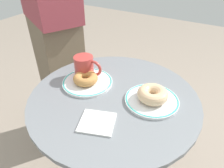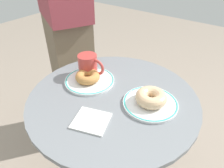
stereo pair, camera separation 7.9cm
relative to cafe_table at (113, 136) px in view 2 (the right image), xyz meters
name	(u,v)px [view 2 (the right image)]	position (x,y,z in m)	size (l,w,h in m)	color
cafe_table	(113,136)	(0.00, 0.00, 0.00)	(0.66, 0.66, 0.76)	slate
plate_left	(90,80)	(-0.14, 0.02, 0.24)	(0.21, 0.21, 0.01)	white
plate_right	(150,103)	(0.14, 0.04, 0.24)	(0.20, 0.20, 0.01)	white
donut_old_fashioned	(88,77)	(-0.14, 0.01, 0.26)	(0.10, 0.10, 0.04)	#BC7F42
donut_glazed	(151,97)	(0.14, 0.04, 0.27)	(0.11, 0.11, 0.04)	#E0B789
paper_napkin	(91,121)	(0.02, -0.15, 0.24)	(0.11, 0.11, 0.01)	white
coffee_mug	(89,65)	(-0.17, 0.06, 0.28)	(0.13, 0.08, 0.10)	#B73D38
person_figure	(66,26)	(-0.56, 0.28, 0.31)	(0.44, 0.37, 1.69)	brown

